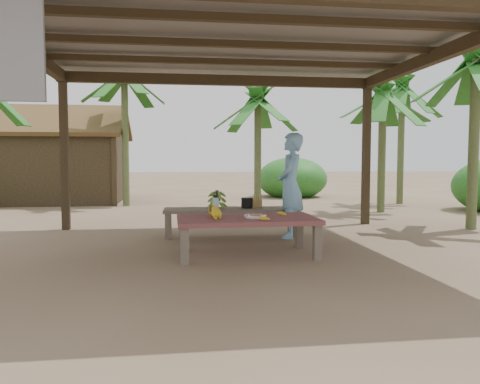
{
  "coord_description": "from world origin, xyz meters",
  "views": [
    {
      "loc": [
        -0.81,
        -6.34,
        1.25
      ],
      "look_at": [
        0.05,
        0.09,
        0.8
      ],
      "focal_mm": 35.0,
      "sensor_mm": 36.0,
      "label": 1
    }
  ],
  "objects": [
    {
      "name": "banana_plant_e",
      "position": [
        4.41,
        1.38,
        2.73
      ],
      "size": [
        1.8,
        1.8,
        3.22
      ],
      "color": "#596638",
      "rests_on": "ground"
    },
    {
      "name": "work_table",
      "position": [
        0.08,
        -0.36,
        0.43
      ],
      "size": [
        1.81,
        1.02,
        0.5
      ],
      "rotation": [
        0.0,
        0.0,
        0.01
      ],
      "color": "brown",
      "rests_on": "ground"
    },
    {
      "name": "bench",
      "position": [
        0.06,
        1.25,
        0.39
      ],
      "size": [
        2.22,
        0.67,
        0.45
      ],
      "rotation": [
        0.0,
        0.0,
        -0.03
      ],
      "color": "brown",
      "rests_on": "ground"
    },
    {
      "name": "loose_banana_side",
      "position": [
        0.58,
        -0.19,
        0.52
      ],
      "size": [
        0.14,
        0.14,
        0.04
      ],
      "primitive_type": "ellipsoid",
      "rotation": [
        0.0,
        0.0,
        0.79
      ],
      "color": "yellow",
      "rests_on": "work_table"
    },
    {
      "name": "skewer_rack",
      "position": [
        0.48,
        1.18,
        0.57
      ],
      "size": [
        0.18,
        0.09,
        0.24
      ],
      "primitive_type": null,
      "rotation": [
        0.0,
        0.0,
        -0.03
      ],
      "color": "#A57F47",
      "rests_on": "bench"
    },
    {
      "name": "woman",
      "position": [
        0.97,
        0.94,
        0.84
      ],
      "size": [
        0.59,
        0.71,
        1.68
      ],
      "primitive_type": "imported",
      "rotation": [
        0.0,
        0.0,
        -1.94
      ],
      "color": "#6CA2CD",
      "rests_on": "ground"
    },
    {
      "name": "banana_plant_ne",
      "position": [
        3.96,
        4.16,
        2.54
      ],
      "size": [
        1.8,
        1.8,
        3.02
      ],
      "color": "#596638",
      "rests_on": "ground"
    },
    {
      "name": "plate",
      "position": [
        0.18,
        -0.42,
        0.52
      ],
      "size": [
        0.29,
        0.29,
        0.04
      ],
      "color": "white",
      "rests_on": "work_table"
    },
    {
      "name": "green_banana_stalk",
      "position": [
        -0.18,
        1.25,
        0.61
      ],
      "size": [
        0.28,
        0.28,
        0.31
      ],
      "primitive_type": null,
      "rotation": [
        0.0,
        0.0,
        -0.03
      ],
      "color": "#598C2D",
      "rests_on": "bench"
    },
    {
      "name": "pavilion",
      "position": [
        -0.01,
        -0.01,
        2.78
      ],
      "size": [
        6.6,
        5.6,
        2.95
      ],
      "color": "black",
      "rests_on": "ground"
    },
    {
      "name": "cooking_pot",
      "position": [
        0.32,
        1.27,
        0.53
      ],
      "size": [
        0.19,
        0.19,
        0.16
      ],
      "primitive_type": "cylinder",
      "color": "black",
      "rests_on": "bench"
    },
    {
      "name": "ground",
      "position": [
        0.0,
        0.0,
        0.0
      ],
      "size": [
        80.0,
        80.0,
        0.0
      ],
      "primitive_type": "plane",
      "color": "brown",
      "rests_on": "ground"
    },
    {
      "name": "banana_plant_far",
      "position": [
        5.41,
        6.12,
        2.97
      ],
      "size": [
        1.8,
        1.8,
        3.47
      ],
      "color": "#596638",
      "rests_on": "ground"
    },
    {
      "name": "water_flask",
      "position": [
        -0.31,
        -0.09,
        0.63
      ],
      "size": [
        0.08,
        0.08,
        0.31
      ],
      "color": "#3E9FC2",
      "rests_on": "work_table"
    },
    {
      "name": "loose_banana_front",
      "position": [
        0.25,
        -0.68,
        0.52
      ],
      "size": [
        0.16,
        0.09,
        0.04
      ],
      "primitive_type": "ellipsoid",
      "rotation": [
        0.0,
        0.0,
        1.86
      ],
      "color": "yellow",
      "rests_on": "work_table"
    },
    {
      "name": "hut",
      "position": [
        -4.5,
        8.0,
        1.1
      ],
      "size": [
        4.4,
        3.43,
        2.85
      ],
      "color": "black",
      "rests_on": "ground"
    },
    {
      "name": "banana_plant_nw",
      "position": [
        -2.2,
        6.52,
        3.26
      ],
      "size": [
        1.8,
        1.8,
        3.77
      ],
      "color": "#596638",
      "rests_on": "ground"
    },
    {
      "name": "ripe_banana_bunch",
      "position": [
        -0.4,
        -0.39,
        0.59
      ],
      "size": [
        0.32,
        0.29,
        0.18
      ],
      "primitive_type": null,
      "rotation": [
        0.0,
        0.0,
        0.15
      ],
      "color": "yellow",
      "rests_on": "work_table"
    },
    {
      "name": "banana_plant_n",
      "position": [
        1.23,
        5.5,
        2.54
      ],
      "size": [
        1.8,
        1.8,
        3.02
      ],
      "color": "#596638",
      "rests_on": "ground"
    }
  ]
}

